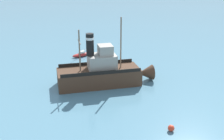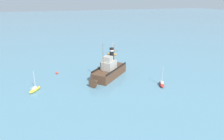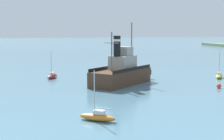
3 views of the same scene
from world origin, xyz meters
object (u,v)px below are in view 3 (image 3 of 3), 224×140
object	(u,v)px
sailboat_yellow	(219,76)
sailboat_orange	(97,116)
sailboat_red	(52,76)
mooring_buoy	(219,86)
old_tugboat	(123,73)

from	to	relation	value
sailboat_yellow	sailboat_orange	xyz separation A→B (m)	(22.89, -27.45, 0.00)
sailboat_red	mooring_buoy	size ratio (longest dim) A/B	6.88
old_tugboat	sailboat_yellow	bearing A→B (deg)	96.34
old_tugboat	sailboat_red	distance (m)	14.28
sailboat_yellow	mooring_buoy	xyz separation A→B (m)	(9.55, -5.96, -0.07)
sailboat_orange	mooring_buoy	xyz separation A→B (m)	(-13.34, 21.49, -0.07)
sailboat_yellow	mooring_buoy	distance (m)	11.25
old_tugboat	sailboat_red	xyz separation A→B (m)	(-9.59, -10.49, -1.40)
old_tugboat	sailboat_yellow	xyz separation A→B (m)	(-2.08, 18.74, -1.40)
sailboat_orange	sailboat_red	xyz separation A→B (m)	(-30.39, -1.78, 0.00)
mooring_buoy	sailboat_yellow	bearing A→B (deg)	148.02
sailboat_yellow	sailboat_red	world-z (taller)	same
sailboat_orange	mooring_buoy	distance (m)	25.29
old_tugboat	sailboat_orange	world-z (taller)	old_tugboat
sailboat_red	mooring_buoy	distance (m)	28.85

